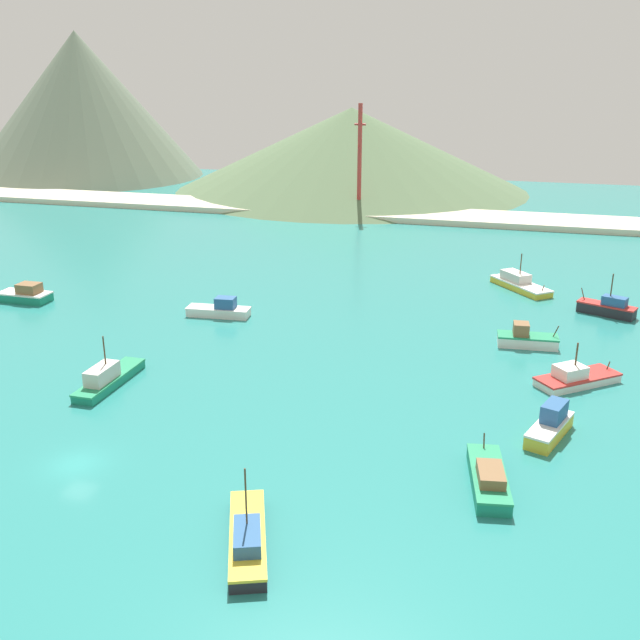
# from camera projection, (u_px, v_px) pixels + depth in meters

# --- Properties ---
(ground) EXTENTS (260.00, 280.00, 0.50)m
(ground) POSITION_uv_depth(u_px,v_px,m) (223.00, 340.00, 85.46)
(ground) COLOR teal
(fishing_boat_1) EXTENTS (8.30, 3.16, 2.54)m
(fishing_boat_1) POSITION_uv_depth(u_px,v_px,m) (220.00, 310.00, 92.66)
(fishing_boat_1) COLOR silver
(fishing_boat_1) RESTS_ON ground
(fishing_boat_3) EXTENTS (7.08, 3.07, 2.59)m
(fishing_boat_3) POSITION_uv_depth(u_px,v_px,m) (26.00, 295.00, 98.48)
(fishing_boat_3) COLOR #198466
(fishing_boat_3) RESTS_ON ground
(fishing_boat_4) EXTENTS (3.93, 8.94, 2.35)m
(fishing_boat_4) POSITION_uv_depth(u_px,v_px,m) (489.00, 478.00, 54.70)
(fishing_boat_4) COLOR #198466
(fishing_boat_4) RESTS_ON ground
(fishing_boat_5) EXTENTS (2.45, 10.21, 5.35)m
(fishing_boat_5) POSITION_uv_depth(u_px,v_px,m) (107.00, 378.00, 72.07)
(fishing_boat_5) COLOR #198466
(fishing_boat_5) RESTS_ON ground
(fishing_boat_6) EXTENTS (7.45, 4.77, 5.56)m
(fishing_boat_6) POSITION_uv_depth(u_px,v_px,m) (608.00, 308.00, 92.93)
(fishing_boat_6) COLOR #232328
(fishing_boat_6) RESTS_ON ground
(fishing_boat_10) EXTENTS (8.82, 8.03, 4.50)m
(fishing_boat_10) POSITION_uv_depth(u_px,v_px,m) (576.00, 378.00, 72.55)
(fishing_boat_10) COLOR silver
(fishing_boat_10) RESTS_ON ground
(fishing_boat_11) EXTENTS (9.06, 10.07, 5.19)m
(fishing_boat_11) POSITION_uv_depth(u_px,v_px,m) (519.00, 283.00, 104.20)
(fishing_boat_11) COLOR gold
(fishing_boat_11) RESTS_ON ground
(fishing_boat_12) EXTENTS (4.33, 7.12, 2.92)m
(fishing_boat_12) POSITION_uv_depth(u_px,v_px,m) (551.00, 425.00, 62.14)
(fishing_boat_12) COLOR gold
(fishing_boat_12) RESTS_ON ground
(fishing_boat_13) EXTENTS (6.92, 3.17, 2.73)m
(fishing_boat_13) POSITION_uv_depth(u_px,v_px,m) (526.00, 339.00, 82.59)
(fishing_boat_13) COLOR silver
(fishing_boat_13) RESTS_ON ground
(fishing_boat_14) EXTENTS (5.78, 10.06, 6.07)m
(fishing_boat_14) POSITION_uv_depth(u_px,v_px,m) (248.00, 538.00, 47.78)
(fishing_boat_14) COLOR #232328
(fishing_boat_14) RESTS_ON ground
(beach_strip) EXTENTS (247.00, 14.05, 1.20)m
(beach_strip) POSITION_uv_depth(u_px,v_px,m) (365.00, 212.00, 156.93)
(beach_strip) COLOR beige
(beach_strip) RESTS_ON ground
(hill_west) EXTENTS (67.22, 67.22, 40.24)m
(hill_west) POSITION_uv_depth(u_px,v_px,m) (81.00, 105.00, 208.04)
(hill_west) COLOR #60705B
(hill_west) RESTS_ON ground
(hill_central) EXTENTS (91.15, 91.15, 20.78)m
(hill_central) POSITION_uv_depth(u_px,v_px,m) (351.00, 149.00, 187.36)
(hill_central) COLOR #56704C
(hill_central) RESTS_ON ground
(radio_tower) EXTENTS (2.34, 1.87, 23.40)m
(radio_tower) POSITION_uv_depth(u_px,v_px,m) (360.00, 160.00, 151.83)
(radio_tower) COLOR #B7332D
(radio_tower) RESTS_ON ground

